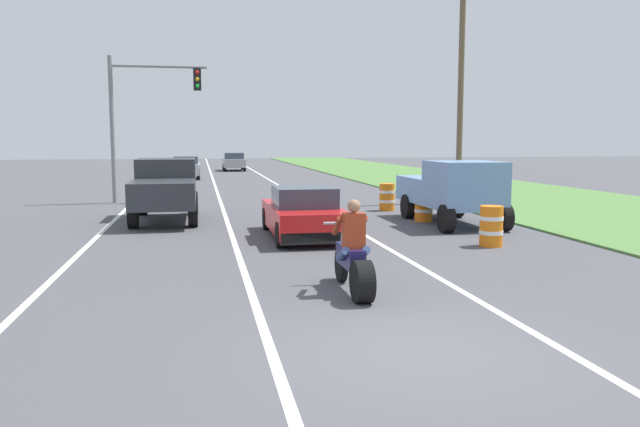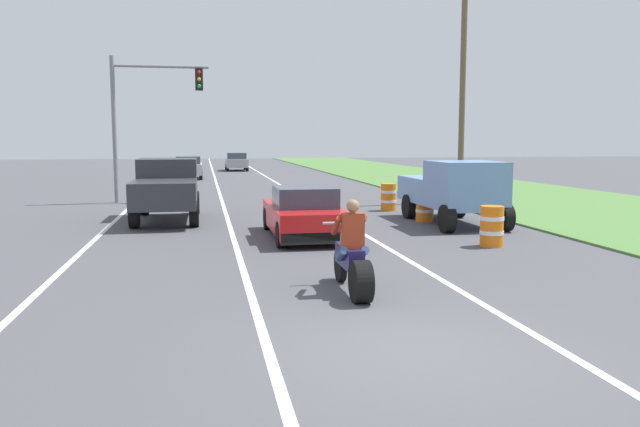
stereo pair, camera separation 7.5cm
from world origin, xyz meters
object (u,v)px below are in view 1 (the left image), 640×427
object	(u,v)px
traffic_light_mast_near	(141,107)
construction_barrel_mid	(424,206)
sports_car_red	(303,214)
pickup_truck_left_lane_dark_grey	(165,187)
distant_car_far_ahead	(186,167)
pickup_truck_right_shoulder_light_blue	(452,189)
distant_car_further_ahead	(234,161)
motorcycle_with_rider	(354,260)
construction_barrel_far	(387,197)
construction_barrel_nearest	(491,226)

from	to	relation	value
traffic_light_mast_near	construction_barrel_mid	size ratio (longest dim) A/B	6.00
sports_car_red	pickup_truck_left_lane_dark_grey	bearing A→B (deg)	131.84
pickup_truck_left_lane_dark_grey	distant_car_far_ahead	size ratio (longest dim) A/B	1.20
pickup_truck_right_shoulder_light_blue	distant_car_further_ahead	distance (m)	35.42
motorcycle_with_rider	construction_barrel_mid	bearing A→B (deg)	63.11
traffic_light_mast_near	distant_car_further_ahead	world-z (taller)	traffic_light_mast_near
motorcycle_with_rider	pickup_truck_right_shoulder_light_blue	size ratio (longest dim) A/B	0.46
construction_barrel_far	distant_car_far_ahead	size ratio (longest dim) A/B	0.25
construction_barrel_nearest	distant_car_far_ahead	distance (m)	29.76
motorcycle_with_rider	traffic_light_mast_near	size ratio (longest dim) A/B	0.37
construction_barrel_mid	distant_car_further_ahead	distance (m)	34.57
traffic_light_mast_near	distant_car_far_ahead	world-z (taller)	traffic_light_mast_near
construction_barrel_nearest	construction_barrel_mid	size ratio (longest dim) A/B	1.00
pickup_truck_left_lane_dark_grey	construction_barrel_far	distance (m)	8.04
sports_car_red	distant_car_far_ahead	world-z (taller)	distant_car_far_ahead
pickup_truck_left_lane_dark_grey	distant_car_further_ahead	xyz separation A→B (m)	(3.91, 32.61, -0.33)
pickup_truck_right_shoulder_light_blue	construction_barrel_nearest	bearing A→B (deg)	-99.01
construction_barrel_nearest	pickup_truck_right_shoulder_light_blue	bearing A→B (deg)	80.99
pickup_truck_left_lane_dark_grey	distant_car_further_ahead	bearing A→B (deg)	83.16
sports_car_red	distant_car_far_ahead	distance (m)	26.66
construction_barrel_nearest	construction_barrel_mid	bearing A→B (deg)	89.79
sports_car_red	traffic_light_mast_near	world-z (taller)	traffic_light_mast_near
pickup_truck_right_shoulder_light_blue	traffic_light_mast_near	size ratio (longest dim) A/B	0.80
construction_barrel_nearest	distant_car_further_ahead	xyz separation A→B (m)	(-4.21, 39.13, 0.27)
sports_car_red	pickup_truck_left_lane_dark_grey	xyz separation A→B (m)	(-3.81, 4.25, 0.48)
motorcycle_with_rider	construction_barrel_far	size ratio (longest dim) A/B	2.21
pickup_truck_left_lane_dark_grey	construction_barrel_nearest	bearing A→B (deg)	-38.77
traffic_light_mast_near	construction_barrel_nearest	xyz separation A→B (m)	(9.33, -12.91, -3.45)
pickup_truck_right_shoulder_light_blue	traffic_light_mast_near	distance (m)	13.64
construction_barrel_mid	pickup_truck_right_shoulder_light_blue	bearing A→B (deg)	-51.38
sports_car_red	construction_barrel_nearest	xyz separation A→B (m)	(4.31, -2.27, -0.13)
construction_barrel_far	distant_car_further_ahead	size ratio (longest dim) A/B	0.25
pickup_truck_left_lane_dark_grey	distant_car_further_ahead	size ratio (longest dim) A/B	1.20
sports_car_red	construction_barrel_nearest	size ratio (longest dim) A/B	4.30
motorcycle_with_rider	pickup_truck_left_lane_dark_grey	bearing A→B (deg)	109.00
sports_car_red	construction_barrel_nearest	world-z (taller)	sports_car_red
construction_barrel_mid	distant_car_far_ahead	xyz separation A→B (m)	(-7.94, 23.86, 0.27)
pickup_truck_right_shoulder_light_blue	distant_car_far_ahead	size ratio (longest dim) A/B	1.20
traffic_light_mast_near	construction_barrel_mid	xyz separation A→B (m)	(9.35, -8.08, -3.45)
traffic_light_mast_near	distant_car_further_ahead	size ratio (longest dim) A/B	1.50
traffic_light_mast_near	construction_barrel_far	world-z (taller)	traffic_light_mast_near
construction_barrel_nearest	construction_barrel_far	world-z (taller)	same
pickup_truck_left_lane_dark_grey	distant_car_far_ahead	xyz separation A→B (m)	(0.20, 22.16, -0.33)
motorcycle_with_rider	construction_barrel_nearest	world-z (taller)	motorcycle_with_rider
pickup_truck_right_shoulder_light_blue	distant_car_far_ahead	distance (m)	26.09
pickup_truck_right_shoulder_light_blue	construction_barrel_far	size ratio (longest dim) A/B	4.80
motorcycle_with_rider	pickup_truck_right_shoulder_light_blue	distance (m)	9.59
construction_barrel_mid	construction_barrel_far	bearing A→B (deg)	94.66
traffic_light_mast_near	distant_car_far_ahead	bearing A→B (deg)	84.88
sports_car_red	pickup_truck_left_lane_dark_grey	world-z (taller)	pickup_truck_left_lane_dark_grey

